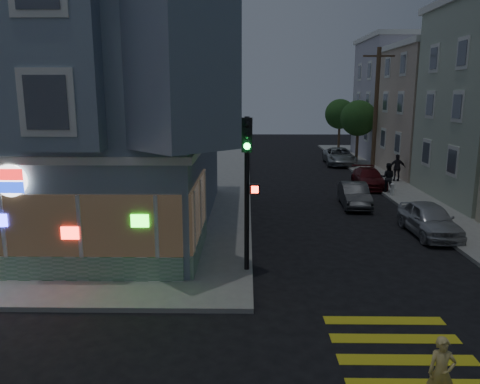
{
  "coord_description": "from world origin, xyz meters",
  "views": [
    {
      "loc": [
        2.8,
        -10.0,
        6.0
      ],
      "look_at": [
        2.56,
        6.28,
        2.56
      ],
      "focal_mm": 35.0,
      "sensor_mm": 36.0,
      "label": 1
    }
  ],
  "objects_px": {
    "parked_car_a": "(429,219)",
    "parked_car_b": "(354,195)",
    "pedestrian_a": "(388,177)",
    "traffic_signal": "(248,169)",
    "parked_car_c": "(369,178)",
    "parked_car_d": "(339,156)",
    "fire_hydrant": "(392,189)",
    "running_child": "(441,372)",
    "street_tree_near": "(358,118)",
    "utility_pole": "(376,111)",
    "pedestrian_b": "(397,168)",
    "street_tree_far": "(340,114)"
  },
  "relations": [
    {
      "from": "parked_car_a",
      "to": "parked_car_b",
      "type": "distance_m",
      "value": 5.59
    },
    {
      "from": "pedestrian_a",
      "to": "traffic_signal",
      "type": "bearing_deg",
      "value": 74.69
    },
    {
      "from": "pedestrian_a",
      "to": "parked_car_c",
      "type": "relative_size",
      "value": 0.41
    },
    {
      "from": "pedestrian_a",
      "to": "parked_car_a",
      "type": "xyz_separation_m",
      "value": [
        -0.66,
        -8.39,
        -0.32
      ]
    },
    {
      "from": "parked_car_d",
      "to": "fire_hydrant",
      "type": "relative_size",
      "value": 7.05
    },
    {
      "from": "running_child",
      "to": "parked_car_a",
      "type": "bearing_deg",
      "value": 76.51
    },
    {
      "from": "street_tree_near",
      "to": "parked_car_d",
      "type": "relative_size",
      "value": 1.03
    },
    {
      "from": "traffic_signal",
      "to": "fire_hydrant",
      "type": "xyz_separation_m",
      "value": [
        8.48,
        12.01,
        -3.09
      ]
    },
    {
      "from": "utility_pole",
      "to": "traffic_signal",
      "type": "bearing_deg",
      "value": -115.63
    },
    {
      "from": "pedestrian_b",
      "to": "fire_hydrant",
      "type": "xyz_separation_m",
      "value": [
        -1.7,
        -4.58,
        -0.52
      ]
    },
    {
      "from": "pedestrian_b",
      "to": "parked_car_b",
      "type": "height_order",
      "value": "pedestrian_b"
    },
    {
      "from": "utility_pole",
      "to": "street_tree_far",
      "type": "bearing_deg",
      "value": 89.18
    },
    {
      "from": "pedestrian_b",
      "to": "parked_car_c",
      "type": "bearing_deg",
      "value": 39.67
    },
    {
      "from": "utility_pole",
      "to": "traffic_signal",
      "type": "relative_size",
      "value": 1.75
    },
    {
      "from": "street_tree_near",
      "to": "running_child",
      "type": "relative_size",
      "value": 3.69
    },
    {
      "from": "pedestrian_a",
      "to": "fire_hydrant",
      "type": "distance_m",
      "value": 1.11
    },
    {
      "from": "utility_pole",
      "to": "parked_car_d",
      "type": "relative_size",
      "value": 1.75
    },
    {
      "from": "parked_car_a",
      "to": "parked_car_c",
      "type": "xyz_separation_m",
      "value": [
        0.06,
        10.4,
        -0.09
      ]
    },
    {
      "from": "pedestrian_a",
      "to": "fire_hydrant",
      "type": "height_order",
      "value": "pedestrian_a"
    },
    {
      "from": "street_tree_near",
      "to": "running_child",
      "type": "height_order",
      "value": "street_tree_near"
    },
    {
      "from": "parked_car_a",
      "to": "parked_car_d",
      "type": "height_order",
      "value": "parked_car_d"
    },
    {
      "from": "parked_car_b",
      "to": "fire_hydrant",
      "type": "bearing_deg",
      "value": 42.37
    },
    {
      "from": "street_tree_near",
      "to": "parked_car_c",
      "type": "height_order",
      "value": "street_tree_near"
    },
    {
      "from": "pedestrian_a",
      "to": "parked_car_a",
      "type": "height_order",
      "value": "pedestrian_a"
    },
    {
      "from": "street_tree_far",
      "to": "parked_car_b",
      "type": "relative_size",
      "value": 1.37
    },
    {
      "from": "pedestrian_b",
      "to": "street_tree_far",
      "type": "bearing_deg",
      "value": -81.85
    },
    {
      "from": "running_child",
      "to": "pedestrian_b",
      "type": "height_order",
      "value": "pedestrian_b"
    },
    {
      "from": "parked_car_d",
      "to": "traffic_signal",
      "type": "bearing_deg",
      "value": -105.09
    },
    {
      "from": "utility_pole",
      "to": "parked_car_a",
      "type": "bearing_deg",
      "value": -95.36
    },
    {
      "from": "street_tree_far",
      "to": "traffic_signal",
      "type": "height_order",
      "value": "street_tree_far"
    },
    {
      "from": "parked_car_d",
      "to": "utility_pole",
      "type": "bearing_deg",
      "value": -75.02
    },
    {
      "from": "street_tree_near",
      "to": "utility_pole",
      "type": "bearing_deg",
      "value": -91.91
    },
    {
      "from": "utility_pole",
      "to": "pedestrian_b",
      "type": "relative_size",
      "value": 4.95
    },
    {
      "from": "street_tree_far",
      "to": "running_child",
      "type": "relative_size",
      "value": 3.69
    },
    {
      "from": "street_tree_near",
      "to": "parked_car_b",
      "type": "xyz_separation_m",
      "value": [
        -3.6,
        -15.31,
        -3.3
      ]
    },
    {
      "from": "street_tree_far",
      "to": "parked_car_c",
      "type": "relative_size",
      "value": 1.24
    },
    {
      "from": "running_child",
      "to": "parked_car_a",
      "type": "relative_size",
      "value": 0.35
    },
    {
      "from": "street_tree_near",
      "to": "street_tree_far",
      "type": "xyz_separation_m",
      "value": [
        0.0,
        8.0,
        0.0
      ]
    },
    {
      "from": "parked_car_b",
      "to": "parked_car_a",
      "type": "bearing_deg",
      "value": -65.27
    },
    {
      "from": "running_child",
      "to": "parked_car_a",
      "type": "xyz_separation_m",
      "value": [
        4.07,
        11.32,
        -0.01
      ]
    },
    {
      "from": "utility_pole",
      "to": "fire_hydrant",
      "type": "xyz_separation_m",
      "value": [
        -0.7,
        -7.12,
        -4.26
      ]
    },
    {
      "from": "parked_car_a",
      "to": "parked_car_b",
      "type": "height_order",
      "value": "parked_car_a"
    },
    {
      "from": "parked_car_b",
      "to": "traffic_signal",
      "type": "bearing_deg",
      "value": -117.16
    },
    {
      "from": "running_child",
      "to": "parked_car_b",
      "type": "height_order",
      "value": "running_child"
    },
    {
      "from": "pedestrian_a",
      "to": "utility_pole",
      "type": "bearing_deg",
      "value": -78.75
    },
    {
      "from": "street_tree_near",
      "to": "running_child",
      "type": "bearing_deg",
      "value": -100.02
    },
    {
      "from": "pedestrian_a",
      "to": "fire_hydrant",
      "type": "bearing_deg",
      "value": 107.78
    },
    {
      "from": "street_tree_far",
      "to": "parked_car_a",
      "type": "height_order",
      "value": "street_tree_far"
    },
    {
      "from": "running_child",
      "to": "parked_car_d",
      "type": "distance_m",
      "value": 31.94
    },
    {
      "from": "utility_pole",
      "to": "parked_car_a",
      "type": "distance_m",
      "value": 15.13
    }
  ]
}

